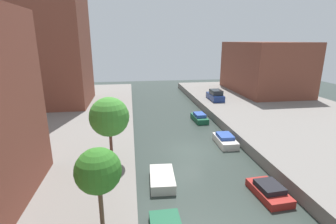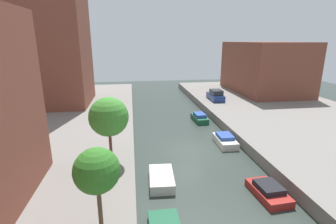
% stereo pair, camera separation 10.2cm
% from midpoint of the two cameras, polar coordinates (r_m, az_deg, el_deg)
% --- Properties ---
extents(ground_plane, '(84.00, 84.00, 0.00)m').
position_cam_midpoint_polar(ground_plane, '(23.59, 4.68, -8.67)').
color(ground_plane, '#2D3833').
extents(quay_left, '(20.00, 64.00, 1.00)m').
position_cam_midpoint_polar(quay_left, '(24.92, -31.65, -8.49)').
color(quay_left, gray).
rests_on(quay_left, ground_plane).
extents(quay_right, '(20.00, 64.00, 1.00)m').
position_cam_midpoint_polar(quay_right, '(30.38, 33.56, -4.67)').
color(quay_right, gray).
rests_on(quay_right, ground_plane).
extents(apartment_tower_far, '(10.00, 9.79, 24.57)m').
position_cam_midpoint_polar(apartment_tower_far, '(39.10, -26.34, 19.49)').
color(apartment_tower_far, brown).
rests_on(apartment_tower_far, quay_left).
extents(low_block_right, '(10.00, 15.62, 8.51)m').
position_cam_midpoint_polar(low_block_right, '(47.65, 20.77, 9.42)').
color(low_block_right, brown).
rests_on(low_block_right, quay_right).
extents(street_tree_1, '(2.14, 2.14, 4.18)m').
position_cam_midpoint_polar(street_tree_1, '(12.14, -15.73, -12.75)').
color(street_tree_1, brown).
rests_on(street_tree_1, quay_left).
extents(street_tree_2, '(2.85, 2.85, 4.94)m').
position_cam_midpoint_polar(street_tree_2, '(18.53, -13.28, -1.10)').
color(street_tree_2, brown).
rests_on(street_tree_2, quay_left).
extents(parked_car, '(1.79, 4.14, 1.60)m').
position_cam_midpoint_polar(parked_car, '(39.16, 10.57, 3.66)').
color(parked_car, navy).
rests_on(parked_car, quay_right).
extents(moored_boat_left_2, '(1.87, 3.23, 0.69)m').
position_cam_midpoint_polar(moored_boat_left_2, '(18.46, -1.50, -14.86)').
color(moored_boat_left_2, beige).
rests_on(moored_boat_left_2, ground_plane).
extents(moored_boat_right_2, '(1.88, 3.18, 0.86)m').
position_cam_midpoint_polar(moored_boat_right_2, '(18.37, 21.71, -16.24)').
color(moored_boat_right_2, maroon).
rests_on(moored_boat_right_2, ground_plane).
extents(moored_boat_right_3, '(1.65, 3.35, 0.99)m').
position_cam_midpoint_polar(moored_boat_right_3, '(25.31, 12.67, -6.22)').
color(moored_boat_right_3, beige).
rests_on(moored_boat_right_3, ground_plane).
extents(moored_boat_right_4, '(1.53, 3.42, 1.02)m').
position_cam_midpoint_polar(moored_boat_right_4, '(31.89, 7.02, -1.29)').
color(moored_boat_right_4, '#195638').
rests_on(moored_boat_right_4, ground_plane).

